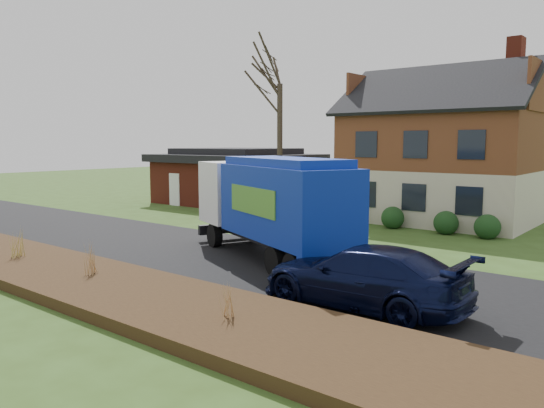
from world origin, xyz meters
The scene contains 12 objects.
ground centered at (0.00, 0.00, 0.00)m, with size 120.00×120.00×0.00m, color #324B19.
road centered at (0.00, 0.00, 0.01)m, with size 80.00×7.00×0.02m, color black.
mulch_verge centered at (0.00, -5.30, 0.15)m, with size 80.00×3.50×0.30m, color black.
main_house centered at (1.49, 13.91, 4.03)m, with size 12.95×8.95×9.26m.
ranch_house centered at (-12.00, 13.00, 1.81)m, with size 9.80×8.20×3.70m.
garbage_truck centered at (1.00, 0.70, 2.07)m, with size 8.60×5.40×3.60m.
silver_sedan centered at (-1.01, 4.91, 0.67)m, with size 1.42×4.06×1.34m, color #95989C.
navy_wagon centered at (6.10, -2.01, 0.78)m, with size 2.18×5.36×1.56m, color black.
tree_front_west centered at (-5.58, 9.57, 8.32)m, with size 3.40×3.40×10.09m.
grass_clump_west centered at (-4.99, -5.39, 0.81)m, with size 0.38×0.31×1.01m.
grass_clump_mid centered at (-1.09, -5.06, 0.77)m, with size 0.34×0.28×0.94m.
grass_clump_east centered at (4.64, -5.38, 0.68)m, with size 0.30×0.25×0.76m.
Camera 1 is at (12.44, -13.52, 4.11)m, focal length 35.00 mm.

